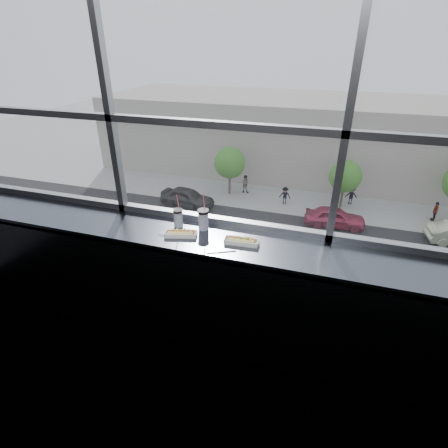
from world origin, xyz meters
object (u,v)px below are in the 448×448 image
(hotdog_tray_right, at_px, (242,241))
(tree_center, at_px, (345,176))
(soda_cup_right, at_px, (203,218))
(car_near_d, at_px, (401,283))
(pedestrian_b, at_px, (285,194))
(pedestrian_d, at_px, (436,209))
(car_near_b, at_px, (185,245))
(car_far_b, at_px, (335,214))
(soda_cup_left, at_px, (178,217))
(wrapper, at_px, (163,233))
(car_far_a, at_px, (187,194))
(pedestrian_a, at_px, (245,182))
(car_near_c, at_px, (329,270))
(loose_straw, at_px, (222,252))
(tree_left, at_px, (230,163))
(pedestrian_c, at_px, (352,194))
(hotdog_tray_left, at_px, (181,233))

(hotdog_tray_right, bearing_deg, tree_center, 82.02)
(soda_cup_right, bearing_deg, car_near_d, 70.04)
(pedestrian_b, bearing_deg, pedestrian_d, 2.49)
(car_near_b, bearing_deg, pedestrian_b, -19.65)
(car_far_b, bearing_deg, car_near_d, -158.46)
(soda_cup_left, xyz_separation_m, tree_center, (2.55, 28.17, -9.19))
(hotdog_tray_right, height_order, wrapper, hotdog_tray_right)
(hotdog_tray_right, height_order, car_far_a, hotdog_tray_right)
(car_far_a, xyz_separation_m, pedestrian_a, (4.16, 4.75, -0.07))
(soda_cup_right, height_order, car_far_b, soda_cup_right)
(car_near_c, distance_m, pedestrian_a, 15.42)
(soda_cup_left, relative_size, car_far_a, 0.05)
(wrapper, height_order, tree_center, wrapper)
(wrapper, bearing_deg, pedestrian_a, 102.74)
(pedestrian_a, bearing_deg, car_far_a, 48.79)
(tree_center, bearing_deg, car_near_b, -130.22)
(car_far_a, xyz_separation_m, car_far_b, (12.93, 0.00, -0.05))
(loose_straw, height_order, pedestrian_b, loose_straw)
(soda_cup_right, relative_size, tree_left, 0.08)
(pedestrian_b, bearing_deg, pedestrian_c, 18.18)
(soda_cup_left, distance_m, tree_left, 30.64)
(hotdog_tray_right, xyz_separation_m, pedestrian_b, (-3.06, 27.46, -11.09))
(pedestrian_c, relative_size, pedestrian_b, 1.02)
(wrapper, relative_size, car_far_b, 0.01)
(soda_cup_right, bearing_deg, car_near_b, 115.89)
(soda_cup_left, bearing_deg, loose_straw, -31.03)
(pedestrian_a, bearing_deg, soda_cup_right, 103.40)
(wrapper, bearing_deg, hotdog_tray_left, 7.16)
(pedestrian_c, bearing_deg, car_near_b, 49.95)
(soda_cup_right, bearing_deg, tree_center, 85.30)
(car_near_d, bearing_deg, tree_left, 47.14)
(hotdog_tray_right, xyz_separation_m, pedestrian_c, (2.77, 29.38, -11.07))
(tree_left, bearing_deg, pedestrian_a, 29.01)
(car_near_b, bearing_deg, hotdog_tray_left, -149.59)
(hotdog_tray_right, height_order, pedestrian_b, hotdog_tray_right)
(loose_straw, relative_size, pedestrian_c, 0.12)
(tree_center, bearing_deg, car_far_b, -96.17)
(soda_cup_right, height_order, loose_straw, soda_cup_right)
(car_far_b, bearing_deg, pedestrian_b, 50.23)
(loose_straw, xyz_separation_m, tree_center, (2.04, 28.48, -9.10))
(car_near_c, height_order, pedestrian_d, car_near_c)
(car_far_a, relative_size, car_near_b, 1.14)
(loose_straw, xyz_separation_m, car_far_b, (1.60, 24.48, -10.96))
(hotdog_tray_right, bearing_deg, soda_cup_right, 155.33)
(car_near_c, bearing_deg, pedestrian_b, 18.34)
(hotdog_tray_left, relative_size, wrapper, 3.34)
(car_near_b, height_order, pedestrian_c, pedestrian_c)
(car_far_a, bearing_deg, tree_left, -28.67)
(pedestrian_c, distance_m, pedestrian_b, 6.14)
(soda_cup_left, distance_m, car_near_d, 20.56)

